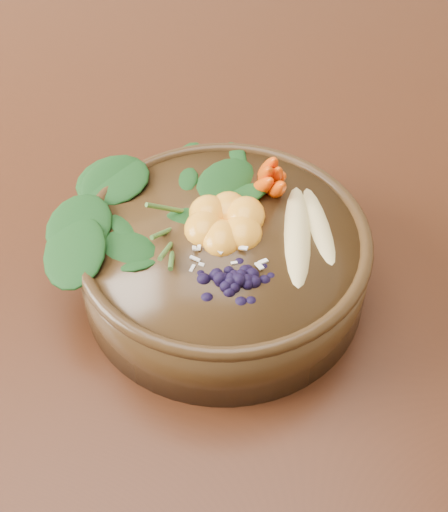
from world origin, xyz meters
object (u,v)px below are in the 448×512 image
(kale_heap, at_px, (176,181))
(banana_halves, at_px, (309,219))
(carrot_cluster, at_px, (270,152))
(mandarin_cluster, at_px, (225,212))
(blueberry_pile, at_px, (232,268))
(stoneware_bowl, at_px, (224,263))

(kale_heap, distance_m, banana_halves, 0.13)
(carrot_cluster, height_order, banana_halves, carrot_cluster)
(mandarin_cluster, distance_m, blueberry_pile, 0.07)
(stoneware_bowl, relative_size, kale_heap, 1.53)
(banana_halves, distance_m, mandarin_cluster, 0.08)
(kale_heap, xyz_separation_m, mandarin_cluster, (0.05, -0.03, -0.01))
(carrot_cluster, distance_m, blueberry_pile, 0.14)
(stoneware_bowl, height_order, carrot_cluster, carrot_cluster)
(kale_heap, relative_size, mandarin_cluster, 2.07)
(stoneware_bowl, height_order, mandarin_cluster, mandarin_cluster)
(kale_heap, distance_m, blueberry_pile, 0.12)
(carrot_cluster, bearing_deg, blueberry_pile, -109.55)
(blueberry_pile, bearing_deg, banana_halves, 46.77)
(kale_heap, bearing_deg, banana_halves, -15.26)
(banana_halves, bearing_deg, carrot_cluster, 113.06)
(kale_heap, height_order, carrot_cluster, carrot_cluster)
(kale_heap, relative_size, carrot_cluster, 2.38)
(banana_halves, bearing_deg, stoneware_bowl, -177.26)
(kale_heap, height_order, banana_halves, kale_heap)
(blueberry_pile, bearing_deg, carrot_cluster, 78.74)
(carrot_cluster, bearing_deg, kale_heap, -169.49)
(stoneware_bowl, bearing_deg, carrot_cluster, 64.60)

